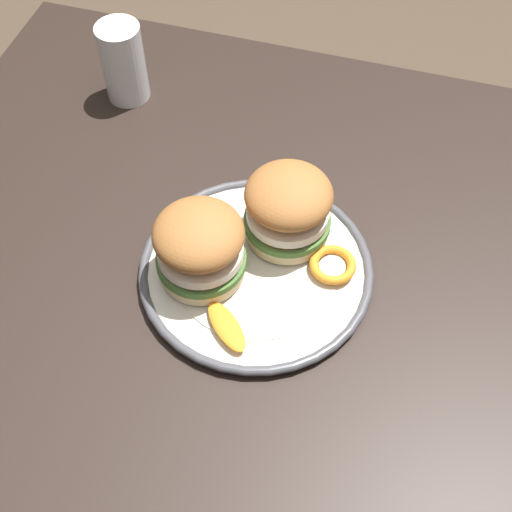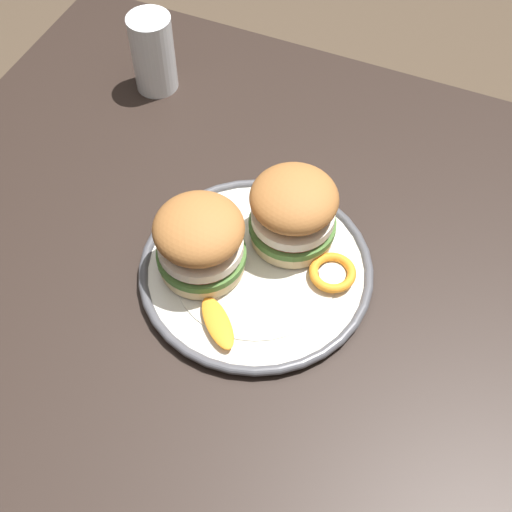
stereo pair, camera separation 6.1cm
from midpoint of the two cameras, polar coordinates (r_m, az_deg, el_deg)
name	(u,v)px [view 1 (the left image)]	position (r m, az deg, el deg)	size (l,w,h in m)	color
ground_plane	(288,482)	(1.58, 1.49, -18.05)	(8.00, 8.00, 0.00)	#4C3D2D
dining_table	(306,333)	(0.97, 2.31, -6.45)	(1.19, 0.91, 0.77)	black
dinner_plate	(256,270)	(0.88, -1.96, -1.25)	(0.30, 0.30, 0.02)	silver
sandwich_half_left	(200,246)	(0.84, -6.70, 0.73)	(0.16, 0.16, 0.10)	beige
sandwich_half_right	(288,207)	(0.87, 0.65, 3.93)	(0.15, 0.15, 0.10)	beige
orange_peel_curled	(333,265)	(0.87, 4.33, -0.83)	(0.07, 0.07, 0.01)	orange
orange_peel_strip_long	(226,326)	(0.83, -4.54, -5.86)	(0.08, 0.07, 0.01)	orange
drinking_glass	(124,67)	(1.10, -12.34, 14.79)	(0.07, 0.07, 0.12)	white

